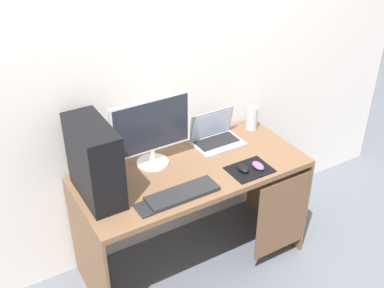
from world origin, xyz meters
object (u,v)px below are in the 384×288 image
object	(u,v)px
mouse_left	(243,168)
cell_phone	(143,210)
pc_tower	(94,161)
mouse_right	(258,166)
laptop	(216,136)
speaker	(252,118)
monitor	(152,131)
keyboard	(182,194)

from	to	relation	value
mouse_left	cell_phone	world-z (taller)	mouse_left
pc_tower	mouse_right	bearing A→B (deg)	-15.31
laptop	speaker	bearing A→B (deg)	5.22
mouse_left	monitor	bearing A→B (deg)	140.91
laptop	pc_tower	bearing A→B (deg)	-171.03
monitor	keyboard	bearing A→B (deg)	-90.46
speaker	mouse_left	world-z (taller)	speaker
monitor	mouse_left	bearing A→B (deg)	-39.09
laptop	cell_phone	bearing A→B (deg)	-151.30
mouse_left	pc_tower	bearing A→B (deg)	164.63
laptop	mouse_left	world-z (taller)	laptop
laptop	speaker	world-z (taller)	laptop
mouse_left	cell_phone	size ratio (longest dim) A/B	0.74
pc_tower	mouse_left	bearing A→B (deg)	-15.37
mouse_left	keyboard	bearing A→B (deg)	-177.34
laptop	cell_phone	world-z (taller)	laptop
monitor	speaker	bearing A→B (deg)	3.54
pc_tower	keyboard	bearing A→B (deg)	-31.77
pc_tower	speaker	world-z (taller)	pc_tower
mouse_left	mouse_right	world-z (taller)	same
monitor	cell_phone	size ratio (longest dim) A/B	3.93
laptop	keyboard	xyz separation A→B (m)	(-0.47, -0.39, -0.03)
keyboard	laptop	bearing A→B (deg)	39.19
pc_tower	laptop	xyz separation A→B (m)	(0.88, 0.14, -0.18)
keyboard	mouse_left	size ratio (longest dim) A/B	4.38
keyboard	cell_phone	xyz separation A→B (m)	(-0.25, -0.01, -0.01)
pc_tower	laptop	bearing A→B (deg)	8.97
monitor	keyboard	distance (m)	0.43
laptop	mouse_right	size ratio (longest dim) A/B	3.34
speaker	keyboard	bearing A→B (deg)	-152.19
pc_tower	laptop	distance (m)	0.90
speaker	keyboard	xyz separation A→B (m)	(-0.79, -0.42, -0.07)
keyboard	mouse_left	distance (m)	0.43
mouse_right	speaker	bearing A→B (deg)	58.00
speaker	keyboard	size ratio (longest dim) A/B	0.39
mouse_right	laptop	bearing A→B (deg)	97.34
laptop	cell_phone	xyz separation A→B (m)	(-0.72, -0.39, -0.04)
speaker	cell_phone	distance (m)	1.12
speaker	mouse_right	size ratio (longest dim) A/B	1.71
pc_tower	monitor	xyz separation A→B (m)	(0.40, 0.12, 0.01)
laptop	keyboard	world-z (taller)	laptop
monitor	speaker	distance (m)	0.80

